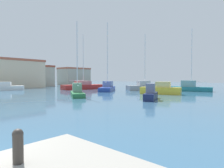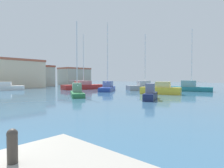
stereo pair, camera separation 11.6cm
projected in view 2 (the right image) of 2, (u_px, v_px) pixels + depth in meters
The scene contains 13 objects.
water at pixel (53, 94), 28.61m from camera, with size 160.00×160.00×0.00m, color #38607F.
mooring_bollard at pixel (12, 144), 3.39m from camera, with size 0.19×0.19×0.62m.
sailboat_blue_far_right at pixel (108, 87), 35.01m from camera, with size 7.33×5.96×12.33m.
motorboat_white_distant_north at pixel (6, 87), 36.31m from camera, with size 6.25×4.70×1.58m.
motorboat_yellow_near_pier at pixel (161, 90), 27.51m from camera, with size 3.07×5.89×1.81m.
sailboat_teal_distant_east at pixel (191, 87), 33.41m from camera, with size 3.46×7.00×10.90m.
sailboat_green_inner_mooring at pixel (77, 91), 24.68m from camera, with size 4.36×5.57×9.55m.
sailboat_grey_far_left at pixel (145, 87), 36.07m from camera, with size 7.11×5.00×10.53m.
motorboat_navy_outer_mooring at pixel (151, 94), 20.74m from camera, with size 4.23×2.62×1.77m.
sailboat_red_mid_harbor at pixel (83, 86), 39.55m from camera, with size 9.22×4.72×11.32m.
warehouse_block at pixel (13, 74), 45.79m from camera, with size 11.96×9.95×6.69m.
waterfront_apartments at pixel (33, 76), 52.67m from camera, with size 9.76×6.88×5.81m.
yacht_club at pixel (75, 76), 66.38m from camera, with size 9.87×6.52×5.77m.
Camera 2 is at (-0.13, -5.79, 2.40)m, focal length 30.59 mm.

